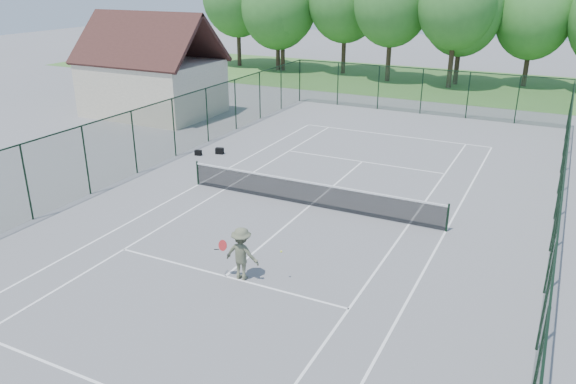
# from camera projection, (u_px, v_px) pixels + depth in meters

# --- Properties ---
(ground) EXTENTS (140.00, 140.00, 0.00)m
(ground) POSITION_uv_depth(u_px,v_px,m) (310.00, 206.00, 22.89)
(ground) COLOR gray
(ground) RESTS_ON ground
(grass_far) EXTENTS (80.00, 16.00, 0.01)m
(grass_far) POSITION_uv_depth(u_px,v_px,m) (455.00, 84.00, 47.90)
(grass_far) COLOR #497D34
(grass_far) RESTS_ON ground
(court_lines) EXTENTS (11.05, 23.85, 0.01)m
(court_lines) POSITION_uv_depth(u_px,v_px,m) (310.00, 206.00, 22.89)
(court_lines) COLOR white
(court_lines) RESTS_ON ground
(tennis_net) EXTENTS (11.08, 0.08, 1.10)m
(tennis_net) POSITION_uv_depth(u_px,v_px,m) (310.00, 193.00, 22.68)
(tennis_net) COLOR black
(tennis_net) RESTS_ON ground
(fence_enclosure) EXTENTS (18.05, 36.05, 3.02)m
(fence_enclosure) POSITION_uv_depth(u_px,v_px,m) (310.00, 170.00, 22.32)
(fence_enclosure) COLOR #16351B
(fence_enclosure) RESTS_ON ground
(utility_building) EXTENTS (8.60, 6.27, 6.63)m
(utility_building) POSITION_uv_depth(u_px,v_px,m) (151.00, 67.00, 36.73)
(utility_building) COLOR beige
(utility_building) RESTS_ON ground
(tree_line_far) EXTENTS (39.40, 6.40, 9.70)m
(tree_line_far) POSITION_uv_depth(u_px,v_px,m) (463.00, 11.00, 45.72)
(tree_line_far) COLOR #402D21
(tree_line_far) RESTS_ON ground
(sports_bag_a) EXTENTS (0.38, 0.28, 0.28)m
(sports_bag_a) POSITION_uv_depth(u_px,v_px,m) (198.00, 153.00, 29.17)
(sports_bag_a) COLOR black
(sports_bag_a) RESTS_ON ground
(sports_bag_b) EXTENTS (0.47, 0.35, 0.32)m
(sports_bag_b) POSITION_uv_depth(u_px,v_px,m) (220.00, 151.00, 29.40)
(sports_bag_b) COLOR black
(sports_bag_b) RESTS_ON ground
(tennis_player) EXTENTS (2.05, 0.80, 1.71)m
(tennis_player) POSITION_uv_depth(u_px,v_px,m) (242.00, 254.00, 17.15)
(tennis_player) COLOR #5F6348
(tennis_player) RESTS_ON ground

